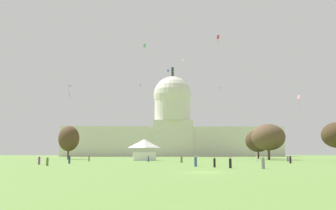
{
  "coord_description": "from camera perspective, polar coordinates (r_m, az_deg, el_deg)",
  "views": [
    {
      "loc": [
        -4.91,
        -36.19,
        1.92
      ],
      "look_at": [
        -0.57,
        100.11,
        21.18
      ],
      "focal_mm": 36.91,
      "sensor_mm": 36.0,
      "label": 1
    }
  ],
  "objects": [
    {
      "name": "person_navy_front_right",
      "position": [
        70.59,
        -15.98,
        -8.65
      ],
      "size": [
        0.44,
        0.44,
        1.73
      ],
      "rotation": [
        0.0,
        0.0,
        4.9
      ],
      "color": "navy",
      "rests_on": "ground_plane"
    },
    {
      "name": "tree_east_far",
      "position": [
        140.51,
        14.62,
        -5.75
      ],
      "size": [
        12.9,
        12.74,
        11.22
      ],
      "color": "#42301E",
      "rests_on": "ground_plane"
    },
    {
      "name": "kite_violet_mid",
      "position": [
        111.73,
        -15.76,
        2.68
      ],
      "size": [
        1.28,
        1.16,
        3.4
      ],
      "rotation": [
        0.0,
        0.0,
        2.83
      ],
      "color": "purple"
    },
    {
      "name": "person_olive_lawn_far_right",
      "position": [
        58.54,
        -19.3,
        -8.81
      ],
      "size": [
        0.51,
        0.51,
        1.49
      ],
      "rotation": [
        0.0,
        0.0,
        5.69
      ],
      "color": "olive",
      "rests_on": "ground_plane"
    },
    {
      "name": "person_denim_mid_center",
      "position": [
        52.84,
        4.58,
        -9.3
      ],
      "size": [
        0.44,
        0.44,
        1.63
      ],
      "rotation": [
        0.0,
        0.0,
        1.56
      ],
      "color": "#3D5684",
      "rests_on": "ground_plane"
    },
    {
      "name": "event_tent",
      "position": [
        98.96,
        -3.96,
        -7.35
      ],
      "size": [
        7.05,
        6.65,
        5.97
      ],
      "rotation": [
        0.0,
        0.0,
        0.08
      ],
      "color": "white",
      "rests_on": "ground_plane"
    },
    {
      "name": "person_denim_deep_crowd",
      "position": [
        82.19,
        -3.26,
        -8.89
      ],
      "size": [
        0.47,
        0.47,
        1.5
      ],
      "rotation": [
        0.0,
        0.0,
        0.37
      ],
      "color": "#3D5684",
      "rests_on": "ground_plane"
    },
    {
      "name": "person_olive_back_left",
      "position": [
        75.62,
        2.24,
        -8.97
      ],
      "size": [
        0.47,
        0.47,
        1.52
      ],
      "rotation": [
        0.0,
        0.0,
        4.68
      ],
      "color": "olive",
      "rests_on": "ground_plane"
    },
    {
      "name": "ground_plane",
      "position": [
        36.57,
        6.0,
        -11.0
      ],
      "size": [
        800.0,
        800.0,
        0.0
      ],
      "primitive_type": "plane",
      "color": "olive"
    },
    {
      "name": "person_black_edge_east",
      "position": [
        73.5,
        19.55,
        -8.51
      ],
      "size": [
        0.47,
        0.47,
        1.6
      ],
      "rotation": [
        0.0,
        0.0,
        4.96
      ],
      "color": "black",
      "rests_on": "ground_plane"
    },
    {
      "name": "person_olive_front_left",
      "position": [
        89.94,
        -12.92,
        -8.58
      ],
      "size": [
        0.5,
        0.5,
        1.63
      ],
      "rotation": [
        0.0,
        0.0,
        2.5
      ],
      "color": "olive",
      "rests_on": "ground_plane"
    },
    {
      "name": "kite_green_high",
      "position": [
        148.39,
        -3.91,
        9.78
      ],
      "size": [
        1.34,
        1.37,
        2.52
      ],
      "rotation": [
        0.0,
        0.0,
        0.46
      ],
      "color": "green"
    },
    {
      "name": "person_black_near_tent",
      "position": [
        47.42,
        10.25,
        -9.4
      ],
      "size": [
        0.42,
        0.42,
        1.48
      ],
      "rotation": [
        0.0,
        0.0,
        4.49
      ],
      "color": "black",
      "rests_on": "ground_plane"
    },
    {
      "name": "kite_magenta_high",
      "position": [
        199.38,
        -4.59,
        3.31
      ],
      "size": [
        0.57,
        0.67,
        0.97
      ],
      "rotation": [
        0.0,
        0.0,
        3.28
      ],
      "color": "#D1339E"
    },
    {
      "name": "kite_orange_low",
      "position": [
        207.35,
        -1.73,
        -4.46
      ],
      "size": [
        0.55,
        0.62,
        0.83
      ],
      "rotation": [
        0.0,
        0.0,
        3.03
      ],
      "color": "orange"
    },
    {
      "name": "tree_east_mid",
      "position": [
        113.33,
        16.22,
        -5.12
      ],
      "size": [
        13.07,
        13.03,
        11.22
      ],
      "color": "brown",
      "rests_on": "ground_plane"
    },
    {
      "name": "kite_black_high",
      "position": [
        197.47,
        8.77,
        2.72
      ],
      "size": [
        1.39,
        1.21,
        2.26
      ],
      "rotation": [
        0.0,
        0.0,
        2.57
      ],
      "color": "black"
    },
    {
      "name": "tree_west_far",
      "position": [
        123.63,
        -16.06,
        -5.34
      ],
      "size": [
        10.4,
        10.65,
        11.43
      ],
      "color": "#4C3823",
      "rests_on": "ground_plane"
    },
    {
      "name": "person_white_mid_right",
      "position": [
        84.03,
        14.43,
        -8.6
      ],
      "size": [
        0.43,
        0.43,
        1.55
      ],
      "rotation": [
        0.0,
        0.0,
        5.84
      ],
      "color": "silver",
      "rests_on": "ground_plane"
    },
    {
      "name": "person_grey_edge_west",
      "position": [
        46.34,
        15.42,
        -9.27
      ],
      "size": [
        0.63,
        0.63,
        1.56
      ],
      "rotation": [
        0.0,
        0.0,
        2.46
      ],
      "color": "gray",
      "rests_on": "ground_plane"
    },
    {
      "name": "capitol_building",
      "position": [
        236.0,
        0.77,
        -3.94
      ],
      "size": [
        147.33,
        26.2,
        61.8
      ],
      "color": "beige",
      "rests_on": "ground_plane"
    },
    {
      "name": "person_purple_near_tree_west",
      "position": [
        65.98,
        -20.5,
        -8.61
      ],
      "size": [
        0.53,
        0.53,
        1.51
      ],
      "rotation": [
        0.0,
        0.0,
        5.47
      ],
      "color": "#703D93",
      "rests_on": "ground_plane"
    },
    {
      "name": "person_purple_front_center",
      "position": [
        89.07,
        19.17,
        -8.4
      ],
      "size": [
        0.55,
        0.55,
        1.49
      ],
      "rotation": [
        0.0,
        0.0,
        2.32
      ],
      "color": "#703D93",
      "rests_on": "ground_plane"
    },
    {
      "name": "person_black_near_tree_east",
      "position": [
        49.88,
        7.69,
        -9.4
      ],
      "size": [
        0.43,
        0.43,
        1.46
      ],
      "rotation": [
        0.0,
        0.0,
        2.7
      ],
      "color": "black",
      "rests_on": "ground_plane"
    },
    {
      "name": "kite_red_high",
      "position": [
        111.7,
        8.27,
        10.97
      ],
      "size": [
        0.92,
        0.32,
        2.97
      ],
      "rotation": [
        0.0,
        0.0,
        2.12
      ],
      "color": "red"
    },
    {
      "name": "kite_pink_low",
      "position": [
        83.81,
        20.79,
        0.94
      ],
      "size": [
        0.31,
        1.08,
        4.13
      ],
      "rotation": [
        0.0,
        0.0,
        0.85
      ],
      "color": "pink"
    },
    {
      "name": "kite_blue_high",
      "position": [
        220.41,
        0.01,
        5.6
      ],
      "size": [
        0.99,
        0.41,
        4.81
      ],
      "rotation": [
        0.0,
        0.0,
        5.22
      ],
      "color": "blue"
    },
    {
      "name": "kite_white_high",
      "position": [
        188.57,
        2.52,
        7.45
      ],
      "size": [
        1.3,
        1.29,
        1.22
      ],
      "rotation": [
        0.0,
        0.0,
        0.85
      ],
      "color": "white"
    }
  ]
}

